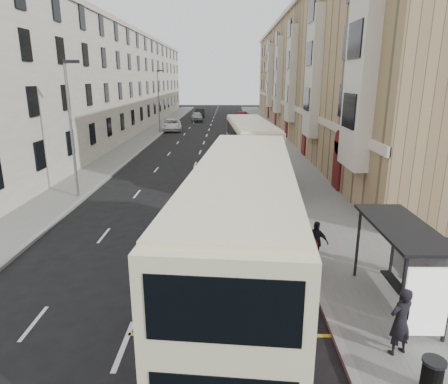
{
  "coord_description": "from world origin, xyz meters",
  "views": [
    {
      "loc": [
        2.92,
        -11.46,
        7.18
      ],
      "look_at": [
        2.67,
        7.18,
        1.83
      ],
      "focal_mm": 32.0,
      "sensor_mm": 36.0,
      "label": 1
    }
  ],
  "objects_px": {
    "street_lamp_near": "(71,123)",
    "pedestrian_mid": "(417,254)",
    "street_lamp_far": "(159,98)",
    "pedestrian_near": "(400,321)",
    "double_decker_front": "(243,241)",
    "pedestrian_far": "(316,242)",
    "car_red": "(242,116)",
    "white_van": "(172,125)",
    "double_decker_rear": "(250,153)",
    "litter_bin": "(432,376)",
    "car_silver": "(197,117)",
    "bus_shelter": "(410,252)",
    "car_dark": "(200,113)"
  },
  "relations": [
    {
      "from": "double_decker_rear",
      "to": "litter_bin",
      "type": "distance_m",
      "value": 19.66
    },
    {
      "from": "white_van",
      "to": "car_silver",
      "type": "distance_m",
      "value": 12.97
    },
    {
      "from": "litter_bin",
      "to": "car_silver",
      "type": "bearing_deg",
      "value": 99.47
    },
    {
      "from": "street_lamp_near",
      "to": "white_van",
      "type": "bearing_deg",
      "value": 87.99
    },
    {
      "from": "car_dark",
      "to": "car_red",
      "type": "xyz_separation_m",
      "value": [
        7.88,
        -5.52,
        -0.02
      ]
    },
    {
      "from": "pedestrian_near",
      "to": "car_red",
      "type": "height_order",
      "value": "pedestrian_near"
    },
    {
      "from": "white_van",
      "to": "litter_bin",
      "type": "bearing_deg",
      "value": -83.47
    },
    {
      "from": "double_decker_front",
      "to": "pedestrian_far",
      "type": "distance_m",
      "value": 4.8
    },
    {
      "from": "street_lamp_far",
      "to": "pedestrian_far",
      "type": "xyz_separation_m",
      "value": [
        12.7,
        -38.89,
        -3.66
      ]
    },
    {
      "from": "pedestrian_mid",
      "to": "car_dark",
      "type": "relative_size",
      "value": 0.39
    },
    {
      "from": "bus_shelter",
      "to": "street_lamp_far",
      "type": "xyz_separation_m",
      "value": [
        -14.69,
        42.39,
        2.5
      ]
    },
    {
      "from": "pedestrian_near",
      "to": "car_silver",
      "type": "height_order",
      "value": "pedestrian_near"
    },
    {
      "from": "bus_shelter",
      "to": "pedestrian_mid",
      "type": "xyz_separation_m",
      "value": [
        1.31,
        2.13,
        -1.05
      ]
    },
    {
      "from": "double_decker_front",
      "to": "white_van",
      "type": "relative_size",
      "value": 2.12
    },
    {
      "from": "bus_shelter",
      "to": "car_red",
      "type": "bearing_deg",
      "value": 93.0
    },
    {
      "from": "double_decker_rear",
      "to": "white_van",
      "type": "xyz_separation_m",
      "value": [
        -9.55,
        29.22,
        -1.42
      ]
    },
    {
      "from": "car_red",
      "to": "litter_bin",
      "type": "bearing_deg",
      "value": 99.26
    },
    {
      "from": "bus_shelter",
      "to": "pedestrian_near",
      "type": "distance_m",
      "value": 2.45
    },
    {
      "from": "pedestrian_mid",
      "to": "white_van",
      "type": "bearing_deg",
      "value": 107.12
    },
    {
      "from": "street_lamp_far",
      "to": "white_van",
      "type": "height_order",
      "value": "street_lamp_far"
    },
    {
      "from": "street_lamp_far",
      "to": "pedestrian_near",
      "type": "height_order",
      "value": "street_lamp_far"
    },
    {
      "from": "white_van",
      "to": "double_decker_rear",
      "type": "bearing_deg",
      "value": -80.13
    },
    {
      "from": "car_silver",
      "to": "car_red",
      "type": "distance_m",
      "value": 8.12
    },
    {
      "from": "bus_shelter",
      "to": "car_red",
      "type": "height_order",
      "value": "bus_shelter"
    },
    {
      "from": "litter_bin",
      "to": "car_dark",
      "type": "distance_m",
      "value": 69.65
    },
    {
      "from": "white_van",
      "to": "car_silver",
      "type": "bearing_deg",
      "value": 70.39
    },
    {
      "from": "pedestrian_far",
      "to": "car_red",
      "type": "xyz_separation_m",
      "value": [
        -1.15,
        56.48,
        -0.2
      ]
    },
    {
      "from": "street_lamp_near",
      "to": "street_lamp_far",
      "type": "distance_m",
      "value": 30.0
    },
    {
      "from": "street_lamp_near",
      "to": "pedestrian_near",
      "type": "distance_m",
      "value": 20.2
    },
    {
      "from": "pedestrian_mid",
      "to": "car_dark",
      "type": "distance_m",
      "value": 64.56
    },
    {
      "from": "double_decker_rear",
      "to": "car_silver",
      "type": "height_order",
      "value": "double_decker_rear"
    },
    {
      "from": "litter_bin",
      "to": "white_van",
      "type": "xyz_separation_m",
      "value": [
        -12.78,
        48.55,
        0.2
      ]
    },
    {
      "from": "double_decker_front",
      "to": "pedestrian_far",
      "type": "relative_size",
      "value": 7.4
    },
    {
      "from": "litter_bin",
      "to": "car_red",
      "type": "height_order",
      "value": "car_red"
    },
    {
      "from": "street_lamp_near",
      "to": "pedestrian_mid",
      "type": "xyz_separation_m",
      "value": [
        16.0,
        -10.26,
        -3.55
      ]
    },
    {
      "from": "double_decker_rear",
      "to": "car_dark",
      "type": "relative_size",
      "value": 2.3
    },
    {
      "from": "double_decker_front",
      "to": "double_decker_rear",
      "type": "height_order",
      "value": "double_decker_front"
    },
    {
      "from": "pedestrian_far",
      "to": "double_decker_front",
      "type": "bearing_deg",
      "value": 78.15
    },
    {
      "from": "pedestrian_near",
      "to": "pedestrian_far",
      "type": "relative_size",
      "value": 1.14
    },
    {
      "from": "pedestrian_mid",
      "to": "car_red",
      "type": "distance_m",
      "value": 58.02
    },
    {
      "from": "street_lamp_near",
      "to": "car_silver",
      "type": "bearing_deg",
      "value": 85.34
    },
    {
      "from": "street_lamp_near",
      "to": "pedestrian_near",
      "type": "bearing_deg",
      "value": -46.36
    },
    {
      "from": "double_decker_front",
      "to": "car_red",
      "type": "relative_size",
      "value": 2.29
    },
    {
      "from": "litter_bin",
      "to": "pedestrian_mid",
      "type": "relative_size",
      "value": 0.47
    },
    {
      "from": "pedestrian_far",
      "to": "car_red",
      "type": "relative_size",
      "value": 0.31
    },
    {
      "from": "litter_bin",
      "to": "pedestrian_mid",
      "type": "height_order",
      "value": "pedestrian_mid"
    },
    {
      "from": "double_decker_rear",
      "to": "car_silver",
      "type": "distance_m",
      "value": 42.54
    },
    {
      "from": "litter_bin",
      "to": "pedestrian_far",
      "type": "height_order",
      "value": "pedestrian_far"
    },
    {
      "from": "litter_bin",
      "to": "double_decker_rear",
      "type": "bearing_deg",
      "value": 99.51
    },
    {
      "from": "car_red",
      "to": "street_lamp_far",
      "type": "bearing_deg",
      "value": 63.81
    }
  ]
}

